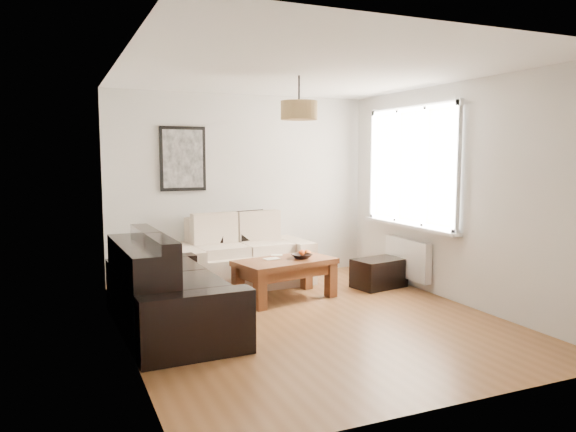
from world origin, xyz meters
name	(u,v)px	position (x,y,z in m)	size (l,w,h in m)	color
floor	(310,319)	(0.00, 0.00, 0.00)	(4.50, 4.50, 0.00)	brown
ceiling	(311,72)	(0.00, 0.00, 2.60)	(3.80, 4.50, 0.00)	white
wall_back	(242,187)	(0.00, 2.25, 1.30)	(3.80, 0.04, 2.60)	silver
wall_front	(455,222)	(0.00, -2.25, 1.30)	(3.80, 0.04, 2.60)	silver
wall_left	(123,205)	(-1.90, 0.00, 1.30)	(0.04, 4.50, 2.60)	silver
wall_right	(455,193)	(1.90, 0.00, 1.30)	(0.04, 4.50, 2.60)	silver
window_bay	(412,167)	(1.86, 0.80, 1.60)	(0.14, 1.90, 1.60)	white
radiator	(407,258)	(1.82, 0.80, 0.38)	(0.10, 0.90, 0.52)	white
poster	(183,159)	(-0.85, 2.22, 1.70)	(0.62, 0.04, 0.87)	black
pendant_shade	(299,110)	(0.00, 0.30, 2.23)	(0.40, 0.40, 0.20)	tan
loveseat_cream	(242,252)	(-0.18, 1.78, 0.45)	(1.81, 0.99, 0.90)	beige
sofa_leather	(171,285)	(-1.43, 0.26, 0.45)	(2.06, 1.00, 0.89)	black
coffee_table	(285,279)	(0.08, 0.87, 0.24)	(1.19, 0.65, 0.49)	brown
ottoman	(379,273)	(1.45, 0.92, 0.19)	(0.67, 0.43, 0.38)	black
cushion_left	(209,229)	(-0.56, 2.00, 0.76)	(0.40, 0.12, 0.40)	black
cushion_right	(250,226)	(0.03, 2.00, 0.77)	(0.42, 0.13, 0.42)	black
fruit_bowl	(302,256)	(0.28, 0.84, 0.52)	(0.24, 0.24, 0.06)	black
orange_a	(307,253)	(0.40, 0.94, 0.53)	(0.09, 0.09, 0.09)	#FB5E15
orange_b	(308,253)	(0.45, 0.98, 0.53)	(0.06, 0.06, 0.06)	orange
orange_c	(302,253)	(0.34, 0.96, 0.53)	(0.09, 0.09, 0.09)	#FE4F15
papers	(272,259)	(-0.06, 0.97, 0.49)	(0.19, 0.13, 0.01)	white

